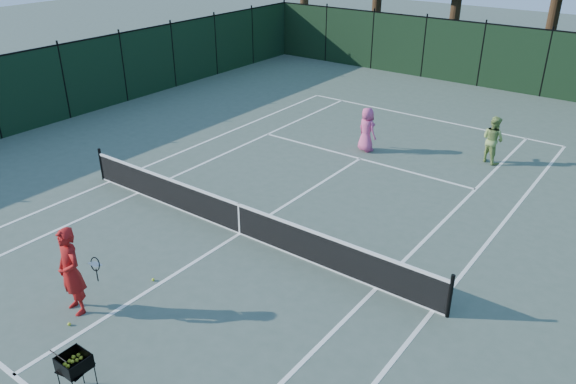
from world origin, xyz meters
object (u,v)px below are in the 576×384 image
Objects in this scene: player_pink at (367,130)px; loose_ball_midcourt at (153,280)px; ball_hopper at (74,363)px; loose_ball_near_cart at (69,324)px; player_green at (493,139)px; coach at (71,271)px.

player_pink is 10.06m from loose_ball_midcourt.
loose_ball_near_cart is at bearing 140.47° from ball_hopper.
ball_hopper is (-2.27, -14.78, -0.05)m from player_green.
ball_hopper is (1.67, -13.14, -0.03)m from player_pink.
coach is 2.57m from ball_hopper.
coach is 29.31× the size of loose_ball_midcourt.
player_green is (4.40, 13.35, -0.18)m from coach.
player_pink reaches higher than loose_ball_near_cart.
coach is 1.09m from loose_ball_near_cart.
ball_hopper is 3.60m from loose_ball_midcourt.
coach is 2.00m from loose_ball_midcourt.
loose_ball_near_cart is at bearing -95.05° from loose_ball_midcourt.
ball_hopper is at bearing 117.53° from player_pink.
coach reaches higher than loose_ball_midcourt.
loose_ball_midcourt is at bearing 84.95° from loose_ball_near_cart.
ball_hopper is 2.22m from loose_ball_near_cart.
player_pink is 13.25m from ball_hopper.
ball_hopper reaches higher than loose_ball_midcourt.
player_green is at bearing -137.22° from player_pink.
player_pink is at bearing 90.13° from loose_ball_midcourt.
loose_ball_near_cart is (-4.11, -13.77, -0.78)m from player_green.
player_green is at bearing 73.38° from loose_ball_near_cart.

